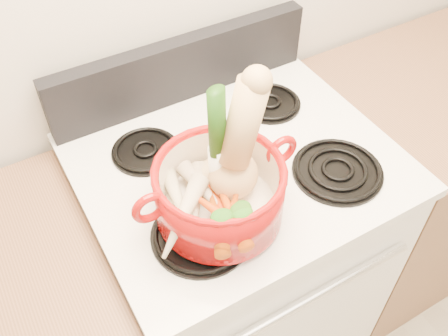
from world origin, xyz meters
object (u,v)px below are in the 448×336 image
dutch_oven (219,192)px  leek (218,144)px  stove_body (235,264)px  squash (234,144)px

dutch_oven → leek: leek is taller
dutch_oven → leek: bearing=63.2°
stove_body → squash: (-0.08, -0.11, 0.68)m
stove_body → dutch_oven: bearing=-133.8°
dutch_oven → leek: (0.02, 0.04, 0.11)m
stove_body → squash: size_ratio=3.17×
squash → leek: size_ratio=0.99×
stove_body → dutch_oven: size_ratio=3.28×
leek → dutch_oven: bearing=-140.8°
stove_body → dutch_oven: dutch_oven is taller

